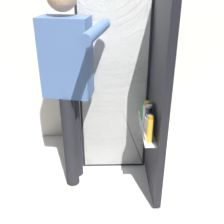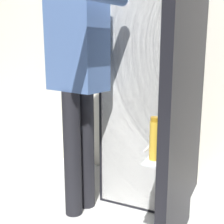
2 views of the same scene
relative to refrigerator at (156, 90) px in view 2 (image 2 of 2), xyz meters
name	(u,v)px [view 2 (image 2 of 2)]	position (x,y,z in m)	size (l,w,h in m)	color
kitchen_wall	(169,40)	(-0.03, 0.41, 0.36)	(4.40, 0.10, 2.42)	silver
refrigerator	(156,90)	(0.00, 0.00, 0.00)	(0.68, 1.22, 1.70)	black
person	(78,63)	(-0.40, -0.42, 0.21)	(0.56, 0.77, 1.76)	black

